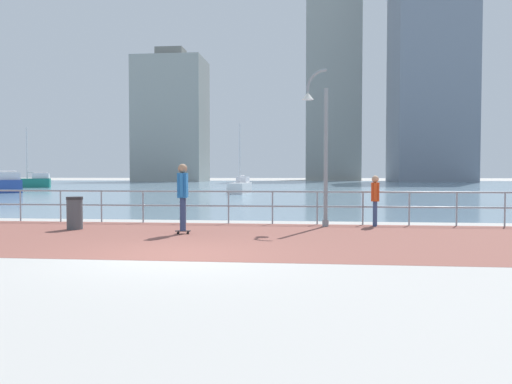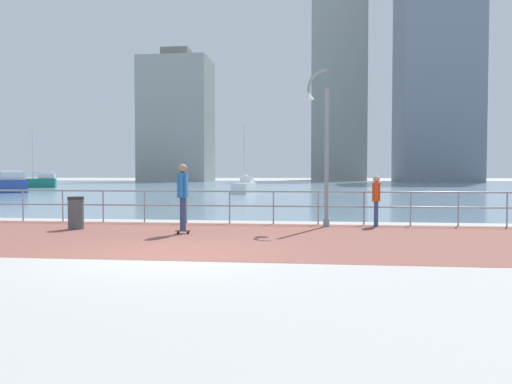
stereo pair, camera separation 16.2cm
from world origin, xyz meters
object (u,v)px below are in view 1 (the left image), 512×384
object	(u,v)px
lamppost	(320,140)
sailboat_white	(240,187)
skateboarder	(183,192)
bystander	(375,197)
trash_bin	(75,213)
sailboat_ivory	(29,182)

from	to	relation	value
lamppost	sailboat_white	distance (m)	24.90
skateboarder	lamppost	bearing A→B (deg)	32.50
bystander	sailboat_white	bearing A→B (deg)	107.18
skateboarder	sailboat_white	bearing A→B (deg)	94.57
bystander	trash_bin	bearing A→B (deg)	-168.25
sailboat_white	bystander	bearing A→B (deg)	-72.82
lamppost	sailboat_white	xyz separation A→B (m)	(-5.72, 24.14, -2.08)
bystander	trash_bin	size ratio (longest dim) A/B	1.64
trash_bin	sailboat_ivory	bearing A→B (deg)	121.72
skateboarder	trash_bin	size ratio (longest dim) A/B	1.98
lamppost	sailboat_white	world-z (taller)	sailboat_white
lamppost	skateboarder	size ratio (longest dim) A/B	2.55
sailboat_ivory	skateboarder	bearing A→B (deg)	-55.36
bystander	sailboat_white	world-z (taller)	sailboat_white
bystander	trash_bin	world-z (taller)	bystander
lamppost	sailboat_ivory	bearing A→B (deg)	129.73
lamppost	sailboat_white	size ratio (longest dim) A/B	0.86
trash_bin	skateboarder	bearing A→B (deg)	-12.60
sailboat_white	sailboat_ivory	bearing A→B (deg)	152.71
bystander	trash_bin	distance (m)	8.80
skateboarder	bystander	bearing A→B (deg)	25.66
skateboarder	sailboat_white	size ratio (longest dim) A/B	0.34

